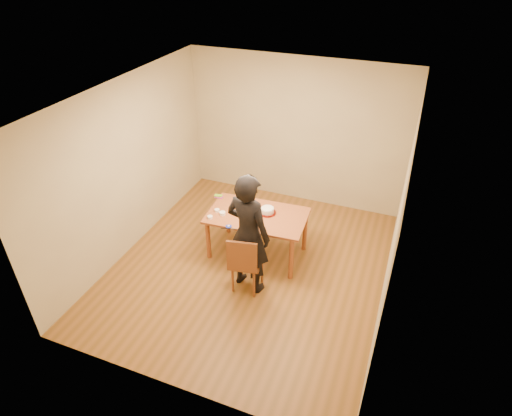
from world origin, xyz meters
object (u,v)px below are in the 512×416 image
(dining_table, at_px, (257,216))
(dining_chair, at_px, (247,263))
(person, at_px, (248,234))
(cake_plate, at_px, (267,213))
(cake, at_px, (267,210))

(dining_table, height_order, dining_chair, dining_table)
(dining_chair, distance_m, person, 0.47)
(dining_chair, bearing_deg, person, 78.97)
(person, bearing_deg, cake_plate, -75.59)
(cake_plate, height_order, cake, cake)
(dining_table, bearing_deg, dining_chair, -82.44)
(dining_chair, relative_size, cake, 1.91)
(cake_plate, relative_size, person, 0.14)
(dining_table, distance_m, person, 0.77)
(dining_table, xyz_separation_m, cake_plate, (0.13, 0.10, 0.03))
(cake_plate, bearing_deg, dining_table, -143.92)
(dining_table, height_order, cake_plate, cake_plate)
(dining_table, bearing_deg, cake_plate, 32.69)
(person, bearing_deg, cake, -75.59)
(dining_chair, xyz_separation_m, cake_plate, (-0.02, 0.87, 0.31))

